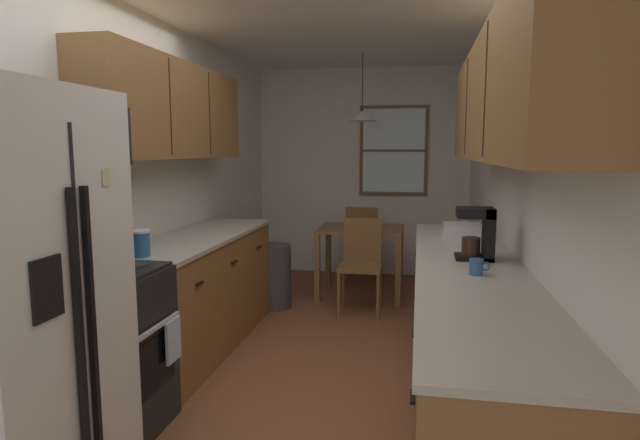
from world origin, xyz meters
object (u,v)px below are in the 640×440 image
Objects in this scene: trash_bin at (274,276)px; microwave_over_range at (68,135)px; storage_canister at (140,243)px; table_serving_bowl at (362,225)px; dish_rack at (462,231)px; dining_chair_near at (361,261)px; mug_by_coffeemaker at (477,267)px; dining_table at (361,239)px; coffee_maker at (480,233)px; dining_chair_far at (362,240)px; stove_range at (100,351)px.

microwave_over_range is at bearing -99.48° from trash_bin.
storage_canister is 2.76m from table_serving_bowl.
microwave_over_range reaches higher than dish_rack.
dish_rack is (0.86, -0.89, 0.45)m from dining_chair_near.
trash_bin is 2.77m from mug_by_coffeemaker.
dining_chair_near is at bearing -83.46° from dining_table.
storage_canister is at bearing -171.73° from coffee_maker.
dish_rack is at bearing -57.24° from table_serving_bowl.
dining_table is 5.00× the size of table_serving_bowl.
coffee_maker reaches higher than table_serving_bowl.
dining_chair_far is 3.06m from coffee_maker.
dining_chair_near is 5.40× the size of storage_canister.
mug_by_coffeemaker reaches higher than dining_table.
coffee_maker is at bearing 20.52° from stove_range.
dining_table is 0.58m from dining_chair_far.
dining_chair_near reaches higher than trash_bin.
dish_rack reaches higher than dining_chair_near.
storage_canister is (-0.01, 0.47, 0.51)m from stove_range.
mug_by_coffeemaker is at bearing 9.56° from microwave_over_range.
dining_table is at bearing 108.60° from mug_by_coffeemaker.
dining_chair_near is 5.12× the size of table_serving_bowl.
storage_canister is (0.11, 0.47, -0.65)m from microwave_over_range.
dining_table is 0.98× the size of dining_chair_far.
stove_range is 1.25× the size of dining_table.
dining_table is 1.04m from trash_bin.
stove_range is 3.20m from table_serving_bowl.
dish_rack is at bearing 92.54° from coffee_maker.
dining_chair_near is 0.59m from table_serving_bowl.
stove_range is 1.22× the size of dining_chair_far.
table_serving_bowl reaches higher than dining_table.
dining_chair_far is at bearing 95.77° from table_serving_bowl.
stove_range is 2.08m from mug_by_coffeemaker.
dining_chair_far is 8.26× the size of mug_by_coffeemaker.
stove_range is 1.22× the size of dining_chair_near.
mug_by_coffeemaker is at bearing -97.91° from coffee_maker.
coffee_maker reaches higher than dining_table.
coffee_maker is at bearing -62.22° from dining_chair_near.
storage_canister reaches higher than table_serving_bowl.
dining_chair_near is 1.00× the size of dining_chair_far.
stove_range is 6.60× the size of storage_canister.
table_serving_bowl is at bearing 69.57° from stove_range.
microwave_over_range is 2.74m from dish_rack.
trash_bin is at bearing -122.96° from dining_chair_far.
trash_bin is 5.78× the size of mug_by_coffeemaker.
table_serving_bowl is at bearing 67.69° from microwave_over_range.
dining_chair_far is (1.16, 3.61, -1.13)m from microwave_over_range.
coffee_maker is 2.43m from table_serving_bowl.
dish_rack is at bearing -26.73° from trash_bin.
dining_chair_far is 2.30m from dish_rack.
storage_canister reaches higher than dining_table.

